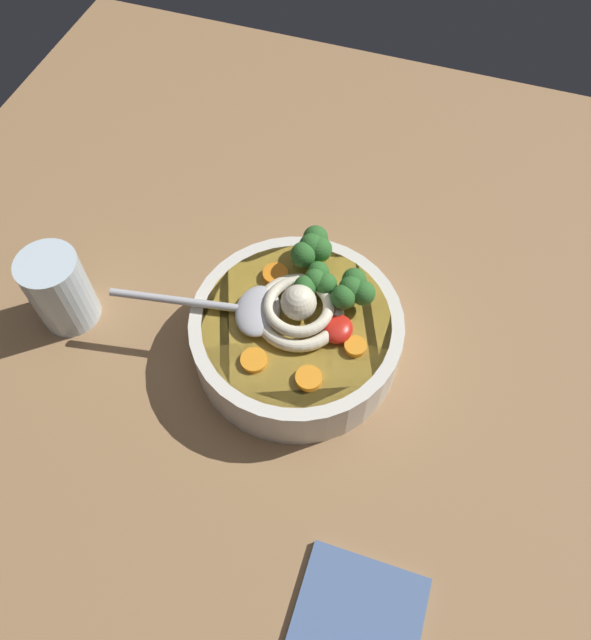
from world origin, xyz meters
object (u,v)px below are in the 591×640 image
object	(u,v)px
drinking_glass	(59,290)
folded_napkin	(354,635)
soup_spoon	(244,309)
noodle_pile	(300,310)
soup_bowl	(296,335)

from	to	relation	value
drinking_glass	folded_napkin	distance (cm)	43.65
soup_spoon	noodle_pile	bearing A→B (deg)	-175.80
soup_bowl	folded_napkin	distance (cm)	27.89
soup_bowl	folded_napkin	world-z (taller)	soup_bowl
soup_bowl	soup_spoon	xyz separation A→B (cm)	(-0.89, 5.06, 3.62)
soup_bowl	drinking_glass	world-z (taller)	drinking_glass
soup_bowl	folded_napkin	xyz separation A→B (cm)	(-24.37, -13.31, -2.62)
soup_spoon	drinking_glass	size ratio (longest dim) A/B	1.92
noodle_pile	soup_spoon	bearing A→B (deg)	104.13
soup_bowl	soup_spoon	world-z (taller)	soup_spoon
soup_bowl	noodle_pile	world-z (taller)	noodle_pile
noodle_pile	folded_napkin	world-z (taller)	noodle_pile
drinking_glass	noodle_pile	bearing A→B (deg)	-80.88
soup_bowl	noodle_pile	size ratio (longest dim) A/B	2.15
soup_bowl	folded_napkin	size ratio (longest dim) A/B	1.73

